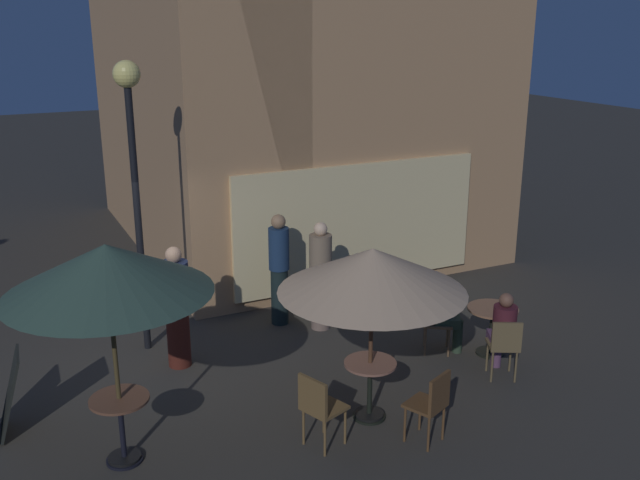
# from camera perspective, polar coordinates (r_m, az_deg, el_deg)

# --- Properties ---
(ground_plane) EXTENTS (60.00, 60.00, 0.00)m
(ground_plane) POSITION_cam_1_polar(r_m,az_deg,el_deg) (10.16, -13.63, -10.49)
(ground_plane) COLOR #37332D
(cafe_building) EXTENTS (6.51, 7.93, 8.74)m
(cafe_building) POSITION_cam_1_polar(r_m,az_deg,el_deg) (13.88, -5.50, 16.04)
(cafe_building) COLOR tan
(cafe_building) RESTS_ON ground
(street_lamp_near_corner) EXTENTS (0.36, 0.36, 4.12)m
(street_lamp_near_corner) POSITION_cam_1_polar(r_m,az_deg,el_deg) (10.07, -14.71, 7.54)
(street_lamp_near_corner) COLOR black
(street_lamp_near_corner) RESTS_ON ground
(cafe_table_0) EXTENTS (0.64, 0.64, 0.77)m
(cafe_table_0) POSITION_cam_1_polar(r_m,az_deg,el_deg) (8.24, -15.53, -13.50)
(cafe_table_0) COLOR black
(cafe_table_0) RESTS_ON ground
(cafe_table_1) EXTENTS (0.63, 0.63, 0.74)m
(cafe_table_1) POSITION_cam_1_polar(r_m,az_deg,el_deg) (8.77, 3.99, -11.07)
(cafe_table_1) COLOR black
(cafe_table_1) RESTS_ON ground
(cafe_table_2) EXTENTS (0.72, 0.72, 0.71)m
(cafe_table_2) POSITION_cam_1_polar(r_m,az_deg,el_deg) (10.58, 13.51, -6.25)
(cafe_table_2) COLOR black
(cafe_table_2) RESTS_ON ground
(patio_umbrella_0) EXTENTS (2.13, 2.13, 2.50)m
(patio_umbrella_0) POSITION_cam_1_polar(r_m,az_deg,el_deg) (7.53, -16.56, -2.30)
(patio_umbrella_0) COLOR black
(patio_umbrella_0) RESTS_ON ground
(patio_umbrella_1) EXTENTS (2.19, 2.19, 2.16)m
(patio_umbrella_1) POSITION_cam_1_polar(r_m,az_deg,el_deg) (8.20, 4.19, -2.45)
(patio_umbrella_1) COLOR black
(patio_umbrella_1) RESTS_ON ground
(cafe_chair_0) EXTENTS (0.54, 0.54, 0.90)m
(cafe_chair_0) POSITION_cam_1_polar(r_m,az_deg,el_deg) (8.17, -0.09, -12.91)
(cafe_chair_0) COLOR brown
(cafe_chair_0) RESTS_ON ground
(cafe_chair_1) EXTENTS (0.52, 0.52, 0.89)m
(cafe_chair_1) POSITION_cam_1_polar(r_m,az_deg,el_deg) (8.34, 8.87, -12.53)
(cafe_chair_1) COLOR brown
(cafe_chair_1) RESTS_ON ground
(cafe_chair_2) EXTENTS (0.57, 0.57, 0.96)m
(cafe_chair_2) POSITION_cam_1_polar(r_m,az_deg,el_deg) (10.48, 8.80, -5.90)
(cafe_chair_2) COLOR brown
(cafe_chair_2) RESTS_ON ground
(cafe_chair_3) EXTENTS (0.53, 0.53, 0.87)m
(cafe_chair_3) POSITION_cam_1_polar(r_m,az_deg,el_deg) (9.89, 14.44, -7.93)
(cafe_chair_3) COLOR brown
(cafe_chair_3) RESTS_ON ground
(patron_seated_0) EXTENTS (0.53, 0.48, 1.19)m
(patron_seated_0) POSITION_cam_1_polar(r_m,az_deg,el_deg) (10.44, 9.68, -5.37)
(patron_seated_0) COLOR #2E402E
(patron_seated_0) RESTS_ON ground
(patron_seated_1) EXTENTS (0.44, 0.51, 1.20)m
(patron_seated_1) POSITION_cam_1_polar(r_m,az_deg,el_deg) (9.95, 14.32, -6.83)
(patron_seated_1) COLOR #5E3D5C
(patron_seated_1) RESTS_ON ground
(patron_standing_2) EXTENTS (0.35, 0.35, 1.71)m
(patron_standing_2) POSITION_cam_1_polar(r_m,az_deg,el_deg) (11.00, 0.04, -2.86)
(patron_standing_2) COLOR #7A6256
(patron_standing_2) RESTS_ON ground
(patron_standing_3) EXTENTS (0.37, 0.37, 1.74)m
(patron_standing_3) POSITION_cam_1_polar(r_m,az_deg,el_deg) (10.02, -11.31, -5.26)
(patron_standing_3) COLOR #511F16
(patron_standing_3) RESTS_ON ground
(patron_standing_4) EXTENTS (0.32, 0.32, 1.79)m
(patron_standing_4) POSITION_cam_1_polar(r_m,az_deg,el_deg) (11.17, -3.26, -2.29)
(patron_standing_4) COLOR black
(patron_standing_4) RESTS_ON ground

